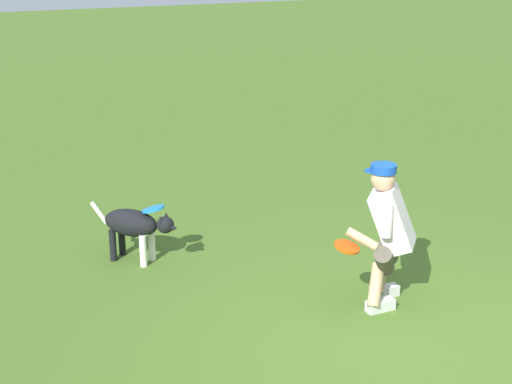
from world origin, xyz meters
name	(u,v)px	position (x,y,z in m)	size (l,w,h in m)	color
ground_plane	(410,348)	(0.00, 0.00, 0.00)	(60.00, 60.00, 0.00)	#486924
person	(387,231)	(-0.24, -0.73, 0.70)	(0.71, 0.58, 1.29)	silver
dog	(135,226)	(1.49, -2.56, 0.38)	(0.72, 0.80, 0.57)	black
frisbee_flying	(153,209)	(1.33, -2.45, 0.57)	(0.23, 0.23, 0.02)	#1D87EE
frisbee_held	(347,247)	(0.15, -0.76, 0.61)	(0.22, 0.22, 0.02)	#E14F0D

